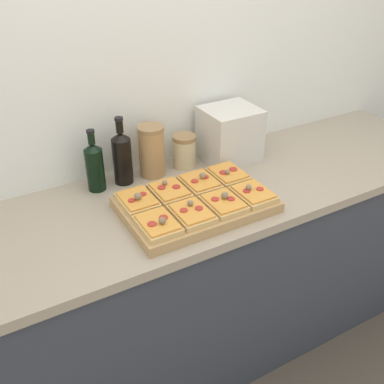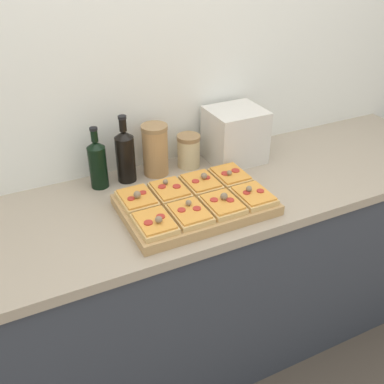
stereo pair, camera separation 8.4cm
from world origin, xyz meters
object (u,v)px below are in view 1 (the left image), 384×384
cutting_board (196,204)px  olive_oil_bottle (95,166)px  grain_jar_tall (152,151)px  grain_jar_short (184,151)px  toaster_oven (230,134)px  wine_bottle (122,157)px

cutting_board → olive_oil_bottle: 0.44m
grain_jar_tall → grain_jar_short: (0.16, 0.00, -0.04)m
cutting_board → toaster_oven: size_ratio=2.13×
wine_bottle → grain_jar_tall: size_ratio=1.29×
olive_oil_bottle → wine_bottle: size_ratio=0.90×
cutting_board → grain_jar_short: (0.13, 0.33, 0.05)m
grain_jar_tall → wine_bottle: bearing=180.0°
cutting_board → grain_jar_short: bearing=68.4°
wine_bottle → grain_jar_tall: wine_bottle is taller
wine_bottle → grain_jar_short: size_ratio=1.97×
toaster_oven → grain_jar_short: bearing=171.2°
cutting_board → grain_jar_tall: bearing=94.8°
olive_oil_bottle → toaster_oven: bearing=-3.1°
cutting_board → toaster_oven: bearing=40.5°
wine_bottle → toaster_oven: wine_bottle is taller
grain_jar_tall → olive_oil_bottle: bearing=180.0°
toaster_oven → cutting_board: bearing=-139.5°
cutting_board → wine_bottle: (-0.16, 0.33, 0.10)m
olive_oil_bottle → wine_bottle: bearing=0.0°
grain_jar_short → cutting_board: bearing=-111.6°
wine_bottle → grain_jar_tall: (0.13, 0.00, -0.01)m
olive_oil_bottle → grain_jar_short: bearing=0.0°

